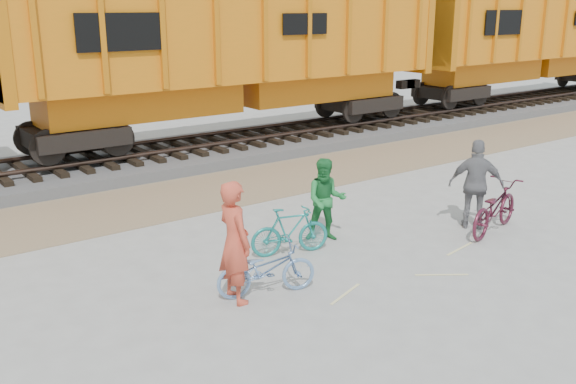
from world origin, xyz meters
The scene contains 12 objects.
ground centered at (0.00, 0.00, 0.00)m, with size 120.00×120.00×0.00m, color #9E9E99.
gravel_strip centered at (0.00, 5.50, 0.01)m, with size 120.00×3.00×0.02m, color #8C7557.
ballast_bed centered at (0.00, 9.00, 0.15)m, with size 120.00×4.00×0.30m, color slate.
track centered at (0.00, 9.00, 0.47)m, with size 120.00×2.60×0.24m.
hopper_car_center centered at (3.15, 9.00, 3.01)m, with size 14.00×3.13×4.65m.
hopper_car_right centered at (18.15, 9.00, 3.01)m, with size 14.00×3.13×4.65m.
bicycle_blue centered at (-1.99, -0.06, 0.42)m, with size 0.55×1.59×0.83m, color #688DBE.
bicycle_teal centered at (-0.69, 1.08, 0.44)m, with size 0.42×1.48×0.89m, color #1B7B77.
bicycle_maroon centered at (3.27, -0.37, 0.51)m, with size 0.68×1.94×1.02m, color #491626.
person_solo centered at (-2.49, 0.04, 0.95)m, with size 0.69×0.46×1.90m, color #C3442F.
person_man centered at (0.31, 1.28, 0.80)m, with size 0.78×0.61×1.60m, color #1E7033.
person_woman centered at (3.17, 0.03, 0.91)m, with size 1.07×0.45×1.82m, color slate.
Camera 1 is at (-7.18, -7.67, 4.36)m, focal length 40.00 mm.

